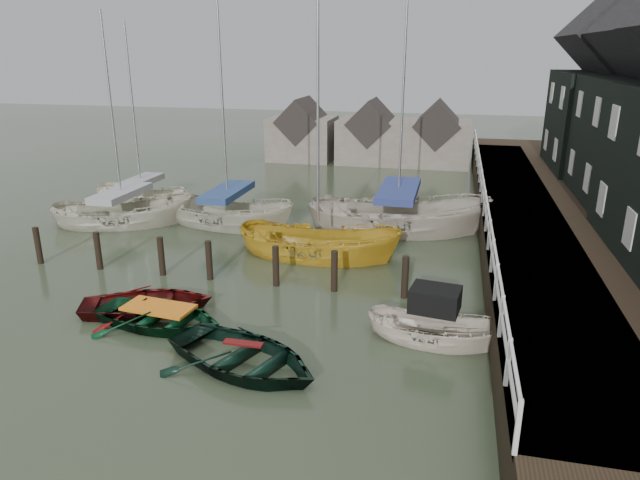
% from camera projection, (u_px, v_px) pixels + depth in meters
% --- Properties ---
extents(ground, '(120.00, 120.00, 0.00)m').
position_uv_depth(ground, '(207.00, 321.00, 16.76)').
color(ground, '#283220').
rests_on(ground, ground).
extents(pier, '(3.04, 32.00, 2.70)m').
position_uv_depth(pier, '(517.00, 223.00, 23.70)').
color(pier, black).
rests_on(pier, ground).
extents(mooring_pilings, '(13.72, 0.22, 1.80)m').
position_uv_depth(mooring_pilings, '(212.00, 266.00, 19.61)').
color(mooring_pilings, black).
rests_on(mooring_pilings, ground).
extents(far_sheds, '(14.00, 4.08, 4.39)m').
position_uv_depth(far_sheds, '(369.00, 136.00, 39.99)').
color(far_sheds, '#665B51').
rests_on(far_sheds, ground).
extents(rowboat_red, '(4.67, 4.07, 0.81)m').
position_uv_depth(rowboat_red, '(148.00, 311.00, 17.37)').
color(rowboat_red, '#4F0C0B').
rests_on(rowboat_red, ground).
extents(rowboat_green, '(4.16, 3.17, 0.81)m').
position_uv_depth(rowboat_green, '(160.00, 325.00, 16.50)').
color(rowboat_green, black).
rests_on(rowboat_green, ground).
extents(rowboat_dkgreen, '(5.08, 4.39, 0.88)m').
position_uv_depth(rowboat_dkgreen, '(244.00, 368.00, 14.28)').
color(rowboat_dkgreen, black).
rests_on(rowboat_dkgreen, ground).
extents(motorboat, '(3.84, 1.91, 2.21)m').
position_uv_depth(motorboat, '(432.00, 337.00, 15.53)').
color(motorboat, beige).
rests_on(motorboat, ground).
extents(sailboat_a, '(6.72, 4.44, 10.37)m').
position_uv_depth(sailboat_a, '(124.00, 223.00, 26.00)').
color(sailboat_a, beige).
rests_on(sailboat_a, ground).
extents(sailboat_b, '(7.02, 3.76, 12.08)m').
position_uv_depth(sailboat_b, '(229.00, 223.00, 25.92)').
color(sailboat_b, beige).
rests_on(sailboat_b, ground).
extents(sailboat_c, '(6.61, 2.84, 11.53)m').
position_uv_depth(sailboat_c, '(318.00, 256.00, 22.02)').
color(sailboat_c, gold).
rests_on(sailboat_c, ground).
extents(sailboat_d, '(8.16, 3.62, 12.83)m').
position_uv_depth(sailboat_d, '(397.00, 229.00, 25.10)').
color(sailboat_d, '#BCB1A1').
rests_on(sailboat_d, ground).
extents(sailboat_e, '(5.80, 3.16, 9.89)m').
position_uv_depth(sailboat_e, '(143.00, 205.00, 29.06)').
color(sailboat_e, silver).
rests_on(sailboat_e, ground).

